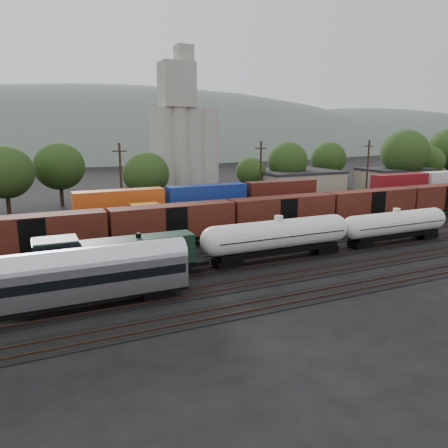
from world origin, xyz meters
name	(u,v)px	position (x,y,z in m)	size (l,w,h in m)	color
ground	(264,248)	(0.00, 0.00, 0.00)	(600.00, 600.00, 0.00)	black
tracks	(264,248)	(0.00, 0.00, 0.05)	(180.00, 33.20, 0.20)	black
green_locomotive	(106,258)	(-19.28, -5.00, 2.57)	(17.04, 3.01, 4.51)	black
tank_car_a	(278,236)	(-1.23, -5.00, 2.77)	(17.85, 3.20, 4.68)	silver
tank_car_b	(396,224)	(15.71, -5.00, 2.51)	(16.02, 2.87, 4.20)	silver
passenger_coach	(48,279)	(-24.43, -10.00, 2.98)	(21.26, 2.62, 4.83)	silver
orange_locomotive	(178,218)	(-7.25, 10.00, 2.51)	(17.59, 2.93, 4.40)	black
boxcar_string	(329,208)	(13.47, 5.00, 3.12)	(184.40, 2.90, 4.20)	black
container_wall	(214,206)	(0.16, 15.00, 2.74)	(165.60, 2.60, 5.80)	black
grain_silo	(184,144)	(3.28, 36.00, 11.26)	(13.40, 5.00, 29.00)	#A09E93
industrial_sheds	(203,189)	(6.63, 35.25, 2.56)	(119.38, 17.26, 5.10)	#9E937F
tree_band	(222,163)	(11.66, 36.85, 7.39)	(166.79, 22.31, 14.28)	black
utility_poles	(196,178)	(0.00, 22.00, 6.21)	(122.20, 0.36, 12.00)	black
distant_hills	(101,182)	(23.92, 260.00, -20.56)	(860.00, 286.00, 130.00)	#59665B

